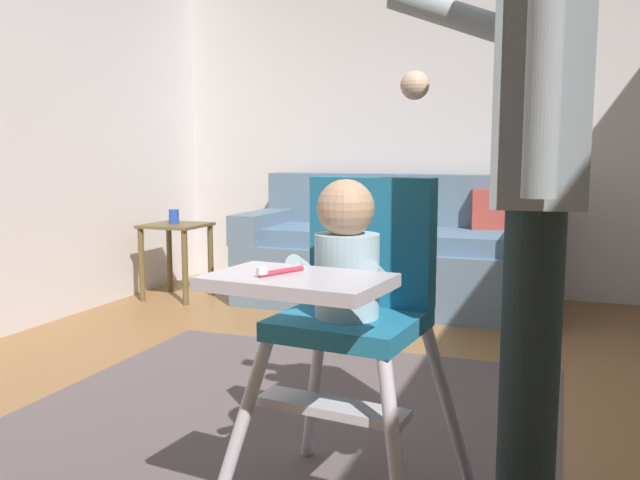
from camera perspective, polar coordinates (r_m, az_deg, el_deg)
ground at (r=2.50m, az=-1.06°, el=-17.40°), size 5.66×6.91×0.10m
wall_far at (r=4.88m, az=10.69°, el=11.58°), size 4.86×0.06×2.73m
area_rug at (r=2.50m, az=-4.56°, el=-16.06°), size 2.00×2.21×0.01m
couch at (r=4.46m, az=6.26°, el=-1.23°), size 1.97×0.86×0.86m
high_chair at (r=1.76m, az=2.62°, el=-3.97°), size 0.67×0.77×0.94m
adult_standing at (r=1.67m, az=17.98°, el=5.32°), size 0.53×0.50×1.67m
side_table at (r=4.69m, az=-12.27°, el=-0.33°), size 0.40×0.40×0.52m
sippy_cup at (r=4.67m, az=-12.46°, el=1.98°), size 0.07×0.07×0.10m
wall_clock at (r=4.86m, az=19.38°, el=18.82°), size 0.26×0.04×0.26m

